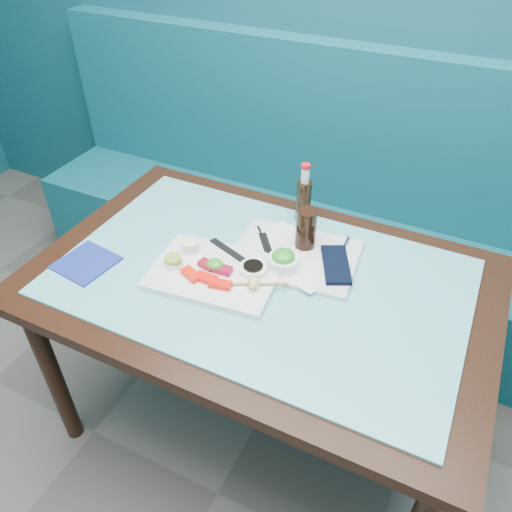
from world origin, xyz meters
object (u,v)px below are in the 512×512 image
at_px(booth_bench, 337,232).
at_px(blue_napkin, 86,263).
at_px(sashimi_plate, 215,273).
at_px(serving_tray, 295,256).
at_px(dining_table, 260,297).
at_px(cola_glass, 306,229).
at_px(seaweed_bowl, 283,262).
at_px(cola_bottle_body, 303,201).

xyz_separation_m(booth_bench, blue_napkin, (-0.52, -1.03, 0.39)).
bearing_deg(sashimi_plate, serving_tray, 38.68).
bearing_deg(dining_table, cola_glass, 68.34).
bearing_deg(serving_tray, seaweed_bowl, -103.48).
bearing_deg(blue_napkin, cola_glass, 32.10).
bearing_deg(cola_bottle_body, blue_napkin, -134.24).
bearing_deg(dining_table, cola_bottle_body, 89.97).
relative_size(cola_glass, cola_bottle_body, 0.93).
bearing_deg(serving_tray, sashimi_plate, -140.90).
bearing_deg(seaweed_bowl, cola_bottle_body, 100.18).
distance_m(booth_bench, dining_table, 0.89).
relative_size(cola_bottle_body, blue_napkin, 0.89).
xyz_separation_m(serving_tray, cola_glass, (0.01, 0.05, 0.08)).
bearing_deg(blue_napkin, seaweed_bowl, 22.85).
bearing_deg(dining_table, sashimi_plate, -154.60).
bearing_deg(seaweed_bowl, blue_napkin, -157.15).
xyz_separation_m(booth_bench, seaweed_bowl, (0.05, -0.79, 0.42)).
xyz_separation_m(sashimi_plate, blue_napkin, (-0.39, -0.13, -0.01)).
height_order(sashimi_plate, seaweed_bowl, seaweed_bowl).
bearing_deg(serving_tray, cola_bottle_body, 100.18).
xyz_separation_m(cola_glass, blue_napkin, (-0.59, -0.37, -0.08)).
distance_m(sashimi_plate, serving_tray, 0.26).
relative_size(sashimi_plate, seaweed_bowl, 3.99).
xyz_separation_m(serving_tray, cola_bottle_body, (-0.06, 0.22, 0.07)).
height_order(dining_table, serving_tray, serving_tray).
distance_m(dining_table, cola_glass, 0.26).
distance_m(serving_tray, seaweed_bowl, 0.08).
distance_m(dining_table, sashimi_plate, 0.17).
xyz_separation_m(booth_bench, dining_table, (0.00, -0.84, 0.29)).
xyz_separation_m(booth_bench, sashimi_plate, (-0.12, -0.90, 0.39)).
height_order(dining_table, sashimi_plate, sashimi_plate).
relative_size(dining_table, blue_napkin, 8.54).
xyz_separation_m(serving_tray, blue_napkin, (-0.58, -0.32, -0.00)).
bearing_deg(blue_napkin, booth_bench, 63.24).
bearing_deg(cola_bottle_body, sashimi_plate, -107.14).
distance_m(sashimi_plate, cola_glass, 0.32).
xyz_separation_m(cola_glass, cola_bottle_body, (-0.07, 0.16, -0.01)).
bearing_deg(seaweed_bowl, cola_glass, 81.25).
xyz_separation_m(booth_bench, serving_tray, (0.06, -0.71, 0.39)).
bearing_deg(sashimi_plate, cola_bottle_body, 66.56).
relative_size(seaweed_bowl, blue_napkin, 0.58).
relative_size(booth_bench, serving_tray, 7.75).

